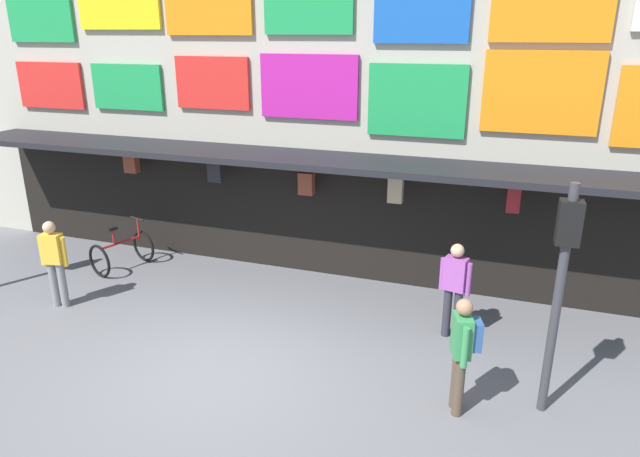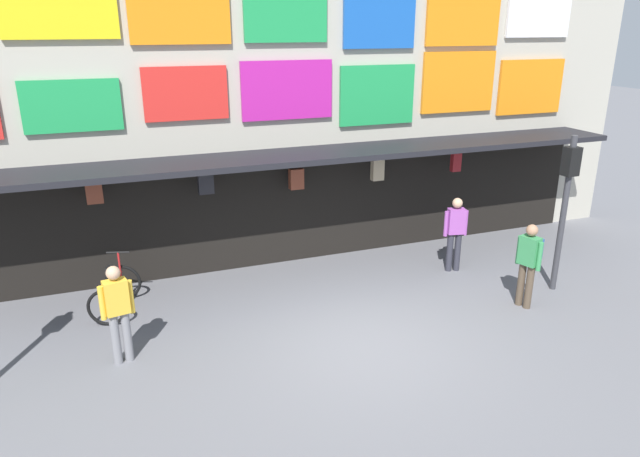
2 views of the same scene
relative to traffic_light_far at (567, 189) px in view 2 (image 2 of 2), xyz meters
The scene contains 7 objects.
ground_plane 5.14m from the traffic_light_far, behind, with size 80.00×80.00×0.00m, color slate.
shopfront 6.37m from the traffic_light_far, 139.42° to the left, with size 18.00×2.60×8.00m.
traffic_light_far is the anchor object (origin of this frame).
bicycle_parked 8.95m from the traffic_light_far, 165.87° to the left, with size 1.03×1.32×1.05m.
pedestrian_in_yellow 2.42m from the traffic_light_far, 132.57° to the left, with size 0.52×0.30×1.68m.
pedestrian_in_green 8.58m from the traffic_light_far, behind, with size 0.52×0.28×1.68m.
pedestrian_in_blue 1.64m from the traffic_light_far, 158.59° to the right, with size 0.43×0.51×1.68m.
Camera 2 is at (-3.76, -7.89, 5.17)m, focal length 32.39 mm.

